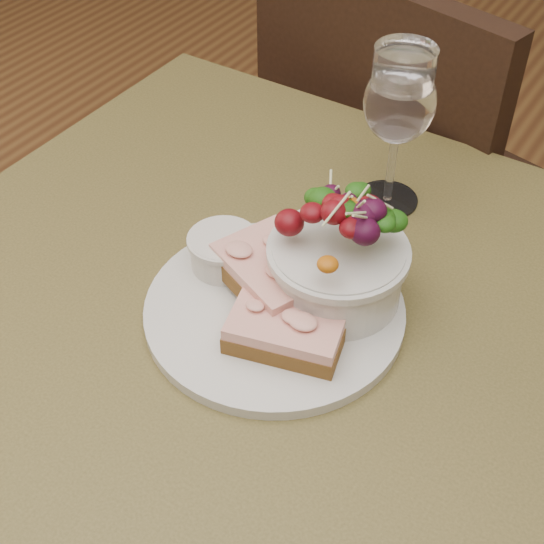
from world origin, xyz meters
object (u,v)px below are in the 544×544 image
Objects in this scene: chair_far at (407,268)px; salad_bowl at (339,249)px; dinner_plate at (274,310)px; cafe_table at (261,391)px; wine_glass at (399,107)px; sandwich_back at (274,271)px; ramekin at (223,250)px; sandwich_front at (288,326)px.

chair_far is 7.09× the size of salad_bowl.
chair_far is 0.77m from dinner_plate.
dinner_plate is 1.99× the size of salad_bowl.
wine_glass is at bearing 86.21° from cafe_table.
salad_bowl is at bearing 47.27° from sandwich_back.
salad_bowl reaches higher than cafe_table.
chair_far is 6.72× the size of sandwich_back.
sandwich_back is 0.06m from ramekin.
wine_glass is at bearing 86.68° from dinner_plate.
sandwich_back is at bearing 119.05° from sandwich_front.
sandwich_front is 0.69× the size of wine_glass.
wine_glass is (0.09, -0.38, 0.58)m from chair_far.
ramekin is at bearing -159.25° from sandwich_back.
chair_far reaches higher than ramekin.
cafe_table is at bearing -93.79° from wine_glass.
wine_glass reaches higher than ramekin.
sandwich_front is at bearing -10.82° from cafe_table.
dinner_plate reaches higher than cafe_table.
salad_bowl is at bearing 46.87° from dinner_plate.
dinner_plate is 0.25m from wine_glass.
ramekin is at bearing 149.39° from cafe_table.
chair_far is at bearing 103.76° from wine_glass.
cafe_table is at bearing -54.11° from sandwich_back.
dinner_plate is (0.08, -0.61, 0.46)m from chair_far.
cafe_table is at bearing -98.70° from dinner_plate.
salad_bowl is at bearing 55.49° from cafe_table.
sandwich_back is (-0.05, 0.05, 0.01)m from sandwich_front.
salad_bowl is at bearing -80.57° from wine_glass.
dinner_plate is at bearing -133.13° from salad_bowl.
cafe_table is 6.30× the size of salad_bowl.
cafe_table is at bearing -30.61° from ramekin.
wine_glass is (0.01, 0.22, 0.12)m from dinner_plate.
cafe_table is 5.97× the size of sandwich_back.
cafe_table is 3.16× the size of dinner_plate.
sandwich_back is at bearing 103.36° from cafe_table.
sandwich_front is 0.12m from ramekin.
dinner_plate is 0.05m from sandwich_front.
wine_glass reaches higher than sandwich_back.
ramekin is at bearing -113.75° from wine_glass.
sandwich_back reaches higher than cafe_table.
sandwich_back is 0.22m from wine_glass.
sandwich_front is at bearing -23.83° from sandwich_back.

